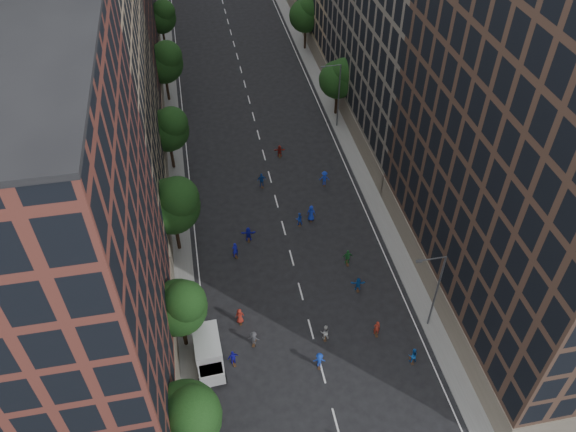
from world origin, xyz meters
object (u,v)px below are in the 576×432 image
Objects in this scene: cargo_van at (209,353)px; skater_2 at (413,356)px; streetlamp_near at (435,288)px; streetlamp_far at (337,92)px.

skater_2 is at bearing -12.94° from cargo_van.
streetlamp_far is (0.00, 33.00, 0.00)m from streetlamp_near.
streetlamp_near reaches higher than skater_2.
cargo_van is at bearing -120.63° from streetlamp_far.
streetlamp_near is at bearing -90.00° from streetlamp_far.
streetlamp_near is 33.00m from streetlamp_far.
streetlamp_far is at bearing 56.94° from cargo_van.
cargo_van is 17.42m from skater_2.
cargo_van reaches higher than skater_2.
streetlamp_far is 1.78× the size of cargo_van.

